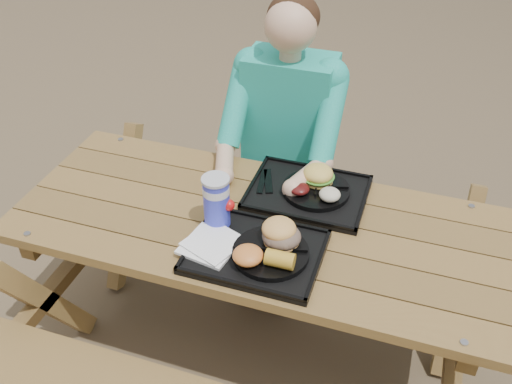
% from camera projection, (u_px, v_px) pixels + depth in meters
% --- Properties ---
extents(ground, '(60.00, 60.00, 0.00)m').
position_uv_depth(ground, '(256.00, 349.00, 2.55)').
color(ground, '#999999').
rests_on(ground, ground).
extents(picnic_table, '(1.80, 1.49, 0.75)m').
position_uv_depth(picnic_table, '(256.00, 291.00, 2.32)').
color(picnic_table, '#999999').
rests_on(picnic_table, ground).
extents(tray_near, '(0.45, 0.35, 0.02)m').
position_uv_depth(tray_near, '(256.00, 253.00, 1.94)').
color(tray_near, black).
rests_on(tray_near, picnic_table).
extents(tray_far, '(0.45, 0.35, 0.02)m').
position_uv_depth(tray_far, '(308.00, 194.00, 2.21)').
color(tray_far, black).
rests_on(tray_far, picnic_table).
extents(plate_near, '(0.26, 0.26, 0.02)m').
position_uv_depth(plate_near, '(271.00, 253.00, 1.91)').
color(plate_near, black).
rests_on(plate_near, tray_near).
extents(plate_far, '(0.26, 0.26, 0.02)m').
position_uv_depth(plate_far, '(316.00, 190.00, 2.20)').
color(plate_far, black).
rests_on(plate_far, tray_far).
extents(napkin_stack, '(0.20, 0.20, 0.02)m').
position_uv_depth(napkin_stack, '(210.00, 244.00, 1.95)').
color(napkin_stack, white).
rests_on(napkin_stack, tray_near).
extents(soda_cup, '(0.09, 0.09, 0.19)m').
position_uv_depth(soda_cup, '(217.00, 202.00, 2.00)').
color(soda_cup, '#1C25D4').
rests_on(soda_cup, tray_near).
extents(condiment_bbq, '(0.05, 0.05, 0.03)m').
position_uv_depth(condiment_bbq, '(269.00, 227.00, 2.02)').
color(condiment_bbq, black).
rests_on(condiment_bbq, tray_near).
extents(condiment_mustard, '(0.05, 0.05, 0.03)m').
position_uv_depth(condiment_mustard, '(280.00, 227.00, 2.01)').
color(condiment_mustard, yellow).
rests_on(condiment_mustard, tray_near).
extents(sandwich, '(0.12, 0.12, 0.13)m').
position_uv_depth(sandwich, '(282.00, 228.00, 1.90)').
color(sandwich, '#EBA753').
rests_on(sandwich, plate_near).
extents(mac_cheese, '(0.10, 0.10, 0.05)m').
position_uv_depth(mac_cheese, '(248.00, 255.00, 1.85)').
color(mac_cheese, orange).
rests_on(mac_cheese, plate_near).
extents(corn_cob, '(0.10, 0.10, 0.06)m').
position_uv_depth(corn_cob, '(280.00, 259.00, 1.84)').
color(corn_cob, gold).
rests_on(corn_cob, plate_near).
extents(cutlery_far, '(0.08, 0.16, 0.01)m').
position_uv_depth(cutlery_far, '(268.00, 181.00, 2.25)').
color(cutlery_far, black).
rests_on(cutlery_far, tray_far).
extents(burger, '(0.12, 0.12, 0.11)m').
position_uv_depth(burger, '(318.00, 170.00, 2.19)').
color(burger, '#E7BE51').
rests_on(burger, plate_far).
extents(baked_beans, '(0.08, 0.08, 0.04)m').
position_uv_depth(baked_beans, '(299.00, 189.00, 2.16)').
color(baked_beans, '#4F100F').
rests_on(baked_beans, plate_far).
extents(potato_salad, '(0.08, 0.08, 0.04)m').
position_uv_depth(potato_salad, '(330.00, 194.00, 2.12)').
color(potato_salad, beige).
rests_on(potato_salad, plate_far).
extents(diner, '(0.48, 0.84, 1.28)m').
position_uv_depth(diner, '(286.00, 158.00, 2.62)').
color(diner, '#1BC0A7').
rests_on(diner, ground).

